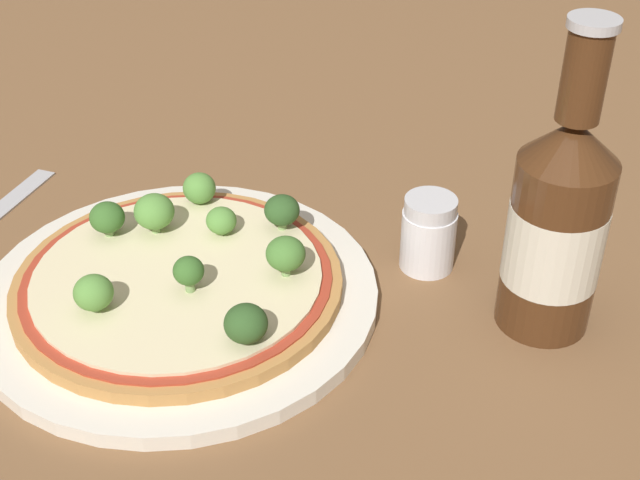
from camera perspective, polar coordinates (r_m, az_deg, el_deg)
The scene contains 14 objects.
ground_plane at distance 0.67m, azimuth -9.46°, elevation -4.30°, with size 3.00×3.00×0.00m, color brown.
plate at distance 0.68m, azimuth -9.26°, elevation -3.35°, with size 0.30×0.30×0.01m.
pizza at distance 0.67m, azimuth -9.27°, elevation -2.53°, with size 0.24×0.24×0.01m.
broccoli_floret_0 at distance 0.64m, azimuth -8.20°, elevation -1.85°, with size 0.02×0.02×0.03m.
broccoli_floret_1 at distance 0.69m, azimuth -6.34°, elevation 1.24°, with size 0.02×0.02×0.02m.
broccoli_floret_2 at distance 0.59m, azimuth -4.77°, elevation -5.36°, with size 0.03×0.03×0.03m.
broccoli_floret_3 at distance 0.70m, azimuth -10.57°, elevation 1.79°, with size 0.03×0.03×0.03m.
broccoli_floret_4 at distance 0.63m, azimuth -14.30°, elevation -3.29°, with size 0.03×0.03×0.03m.
broccoli_floret_5 at distance 0.64m, azimuth -2.21°, elevation -0.90°, with size 0.03×0.03×0.03m.
broccoli_floret_6 at distance 0.69m, azimuth -2.45°, elevation 1.91°, with size 0.03×0.03×0.03m.
broccoli_floret_7 at distance 0.73m, azimuth -7.73°, elevation 3.30°, with size 0.03×0.03×0.03m.
broccoli_floret_8 at distance 0.70m, azimuth -13.46°, elevation 1.40°, with size 0.03×0.03×0.03m.
beer_bottle at distance 0.62m, azimuth 14.95°, elevation 1.03°, with size 0.07×0.07×0.23m.
pepper_shaker at distance 0.69m, azimuth 6.96°, elevation 0.42°, with size 0.04×0.04×0.06m.
Camera 1 is at (0.39, -0.36, 0.42)m, focal length 50.00 mm.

